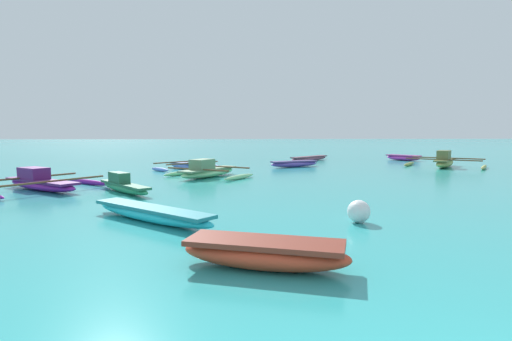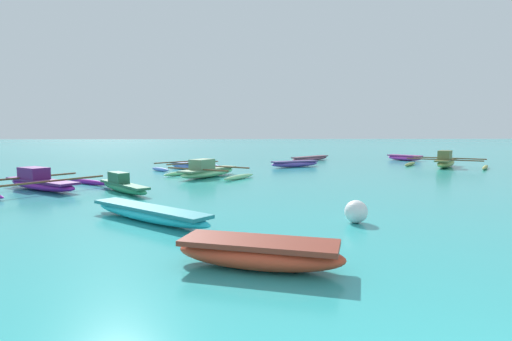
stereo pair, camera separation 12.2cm
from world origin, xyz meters
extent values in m
ellipsoid|color=#6883E2|center=(-4.23, 20.87, 0.18)|extent=(2.38, 2.55, 0.36)
cube|color=#465589|center=(-4.23, 20.87, 0.32)|extent=(2.21, 2.36, 0.08)
cylinder|color=brown|center=(-3.81, 20.41, 0.38)|extent=(2.58, 2.30, 0.07)
cylinder|color=brown|center=(-4.64, 21.34, 0.38)|extent=(2.58, 2.30, 0.07)
ellipsoid|color=#6883E2|center=(-2.96, 22.00, 0.10)|extent=(1.21, 1.32, 0.20)
ellipsoid|color=#6883E2|center=(-5.50, 19.75, 0.10)|extent=(1.21, 1.32, 0.20)
ellipsoid|color=#974F6A|center=(3.90, 26.97, 0.16)|extent=(3.40, 3.29, 0.33)
cube|color=brown|center=(3.90, 26.97, 0.29)|extent=(3.15, 3.04, 0.08)
ellipsoid|color=purple|center=(-8.47, 13.08, 0.19)|extent=(3.65, 3.07, 0.37)
cube|color=#541D61|center=(-8.47, 13.08, 0.33)|extent=(3.37, 2.85, 0.08)
cube|color=#541D61|center=(-8.87, 13.38, 0.58)|extent=(1.29, 1.20, 0.41)
cylinder|color=brown|center=(-7.76, 12.52, 0.39)|extent=(2.31, 2.95, 0.07)
cylinder|color=brown|center=(-9.19, 13.63, 0.39)|extent=(2.31, 2.95, 0.07)
ellipsoid|color=purple|center=(-7.35, 14.53, 0.10)|extent=(2.32, 1.86, 0.20)
ellipsoid|color=#9BE19C|center=(-2.80, 16.87, 0.20)|extent=(2.77, 3.57, 0.40)
cube|color=#628962|center=(-2.80, 16.87, 0.36)|extent=(2.57, 3.30, 0.08)
cube|color=#628962|center=(-3.06, 16.48, 0.63)|extent=(1.16, 1.26, 0.44)
cylinder|color=brown|center=(-2.33, 17.57, 0.42)|extent=(2.81, 1.91, 0.07)
cylinder|color=brown|center=(-3.26, 16.17, 0.42)|extent=(2.81, 1.91, 0.07)
ellipsoid|color=#9BE19C|center=(-4.18, 17.80, 0.10)|extent=(1.48, 2.07, 0.20)
ellipsoid|color=#9BE19C|center=(-1.41, 15.94, 0.10)|extent=(1.48, 2.07, 0.20)
ellipsoid|color=#9BA653|center=(10.79, 21.20, 0.24)|extent=(2.84, 3.36, 0.48)
cube|color=#62683A|center=(10.79, 21.20, 0.44)|extent=(2.63, 3.11, 0.08)
cube|color=#62683A|center=(10.50, 20.84, 0.74)|extent=(1.12, 1.20, 0.52)
cylinder|color=brown|center=(11.29, 21.86, 0.50)|extent=(3.22, 2.52, 0.07)
cylinder|color=brown|center=(10.28, 20.55, 0.50)|extent=(3.22, 2.52, 0.07)
ellipsoid|color=#9BA653|center=(9.20, 22.43, 0.10)|extent=(1.66, 2.07, 0.20)
ellipsoid|color=#9BA653|center=(12.37, 19.97, 0.10)|extent=(1.66, 2.07, 0.20)
ellipsoid|color=#C63D24|center=(-1.30, 4.44, 0.22)|extent=(2.69, 1.57, 0.44)
cube|color=maroon|center=(-1.30, 4.44, 0.40)|extent=(2.48, 1.47, 0.08)
ellipsoid|color=#E540C1|center=(10.75, 26.77, 0.20)|extent=(2.20, 2.58, 0.40)
cube|color=#8B3077|center=(10.75, 26.77, 0.36)|extent=(2.05, 2.40, 0.08)
ellipsoid|color=#25CADE|center=(-3.62, 7.78, 0.17)|extent=(3.37, 3.08, 0.34)
cube|color=teal|center=(-3.62, 7.78, 0.30)|extent=(3.12, 2.86, 0.08)
ellipsoid|color=#754FBC|center=(1.97, 21.91, 0.18)|extent=(3.15, 1.80, 0.37)
cube|color=#4D3874|center=(1.97, 21.91, 0.33)|extent=(2.90, 1.68, 0.08)
ellipsoid|color=#2F9F67|center=(-5.41, 12.34, 0.16)|extent=(2.47, 3.01, 0.31)
cube|color=#266445|center=(-5.41, 12.34, 0.27)|extent=(2.29, 2.78, 0.08)
cube|color=#266445|center=(-5.67, 12.68, 0.49)|extent=(0.91, 1.01, 0.35)
sphere|color=white|center=(1.09, 7.33, 0.26)|extent=(0.52, 0.52, 0.52)
camera|label=1|loc=(-1.81, -1.38, 2.04)|focal=28.00mm
camera|label=2|loc=(-1.68, -1.39, 2.04)|focal=28.00mm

